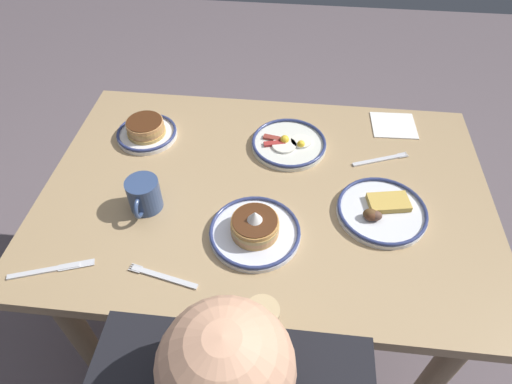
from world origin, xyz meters
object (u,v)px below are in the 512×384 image
Objects in this scene: fork_far at (163,277)px; plate_center_pancakes at (255,230)px; plate_far_companion at (289,143)px; plate_far_side at (382,211)px; butter_knife at (51,270)px; coffee_mug at (144,195)px; fork_near at (381,160)px; plate_near_main at (146,131)px; paper_napkin at (394,125)px.

plate_center_pancakes is at bearing -143.67° from fork_far.
plate_far_companion is 0.38m from plate_far_side.
plate_far_companion is 1.19× the size of butter_knife.
fork_near is at bearing -158.36° from coffee_mug.
plate_far_companion is at bearing 179.98° from plate_near_main.
plate_far_side is at bearing -161.65° from butter_knife.
plate_far_companion is (-0.07, -0.38, -0.01)m from plate_center_pancakes.
plate_near_main is 0.56m from plate_center_pancakes.
coffee_mug reaches higher than plate_far_side.
plate_near_main reaches higher than plate_far_companion.
fork_far and butter_knife have the same top height.
coffee_mug is 0.88m from paper_napkin.
plate_near_main is 0.85m from paper_napkin.
plate_center_pancakes is 1.97× the size of coffee_mug.
coffee_mug reaches higher than plate_near_main.
fork_near and fork_far have the same top height.
plate_near_main reaches higher than fork_near.
fork_far reaches higher than paper_napkin.
coffee_mug reaches higher than plate_center_pancakes.
plate_far_companion is 0.30m from fork_near.
fork_near is at bearing 177.37° from plate_near_main.
coffee_mug is at bearing 105.73° from plate_near_main.
coffee_mug is (0.32, -0.07, 0.03)m from plate_center_pancakes.
plate_near_main is at bearing -74.27° from coffee_mug.
fork_far is (0.65, 0.69, 0.00)m from paper_napkin.
coffee_mug is 0.84× the size of paper_napkin.
butter_knife reaches higher than paper_napkin.
plate_center_pancakes is at bearing 42.88° from fork_near.
plate_center_pancakes is 1.34× the size of fork_far.
fork_far is at bearing 109.78° from plate_near_main.
plate_center_pancakes is 0.33m from coffee_mug.
plate_far_companion reaches higher than fork_far.
plate_center_pancakes is 0.50m from fork_near.
plate_near_main is at bearing 10.08° from paper_napkin.
plate_near_main is at bearing -19.21° from plate_far_side.
plate_center_pancakes reaches higher than plate_far_side.
plate_far_side is at bearing 79.08° from paper_napkin.
butter_knife is (0.87, 0.51, -0.00)m from fork_near.
fork_near is 0.77m from fork_far.
plate_far_companion reaches higher than fork_near.
plate_far_side reaches higher than butter_knife.
coffee_mug is (-0.09, 0.31, 0.03)m from plate_near_main.
paper_napkin is (-0.08, -0.41, -0.01)m from plate_far_side.
plate_far_side is at bearing 136.49° from plate_far_companion.
plate_near_main is 0.80m from plate_far_side.
butter_knife is (0.58, 0.55, -0.01)m from plate_far_companion.
coffee_mug reaches higher than butter_knife.
plate_far_side is 2.02× the size of coffee_mug.
plate_far_side reaches higher than fork_far.
fork_far is at bearing 114.98° from coffee_mug.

